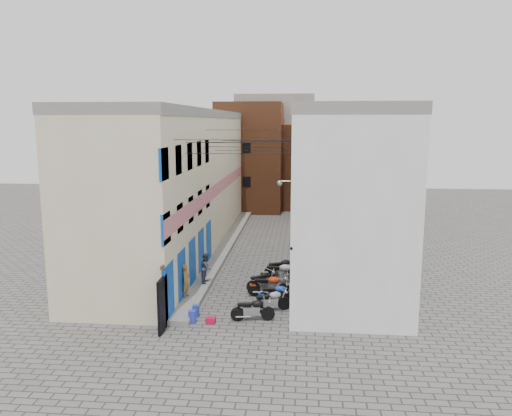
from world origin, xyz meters
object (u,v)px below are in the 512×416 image
(motorcycle_a, at_px, (253,308))
(motorcycle_c, at_px, (276,293))
(motorcycle_f, at_px, (281,272))
(water_jug_near, at_px, (192,317))
(person_b, at_px, (206,268))
(motorcycle_e, at_px, (262,280))
(motorcycle_d, at_px, (269,284))
(red_crate, at_px, (211,321))
(motorcycle_b, at_px, (271,300))
(motorcycle_g, at_px, (282,267))
(person_a, at_px, (186,281))
(water_jug_far, at_px, (196,311))

(motorcycle_a, xyz_separation_m, motorcycle_c, (0.88, 2.02, -0.01))
(motorcycle_f, bearing_deg, water_jug_near, -30.84)
(motorcycle_f, xyz_separation_m, person_b, (-3.70, -0.98, 0.40))
(motorcycle_a, bearing_deg, motorcycle_e, 170.62)
(motorcycle_f, bearing_deg, motorcycle_d, -11.59)
(motorcycle_d, height_order, water_jug_near, motorcycle_d)
(motorcycle_f, xyz_separation_m, red_crate, (-2.66, -5.52, -0.49))
(motorcycle_b, distance_m, water_jug_near, 3.53)
(motorcycle_g, height_order, person_a, person_a)
(motorcycle_c, relative_size, motorcycle_e, 1.01)
(red_crate, bearing_deg, person_a, 123.72)
(water_jug_far, bearing_deg, motorcycle_b, 13.95)
(motorcycle_d, bearing_deg, water_jug_far, -50.33)
(motorcycle_e, bearing_deg, person_b, -131.09)
(motorcycle_a, relative_size, motorcycle_b, 0.99)
(person_a, xyz_separation_m, red_crate, (1.58, -2.36, -0.90))
(motorcycle_f, relative_size, water_jug_near, 4.08)
(motorcycle_d, distance_m, motorcycle_g, 3.00)
(water_jug_near, relative_size, water_jug_far, 1.07)
(person_b, height_order, red_crate, person_b)
(motorcycle_g, xyz_separation_m, person_b, (-3.72, -1.91, 0.42))
(water_jug_near, bearing_deg, motorcycle_d, 49.39)
(motorcycle_f, relative_size, red_crate, 5.40)
(motorcycle_c, relative_size, motorcycle_d, 0.89)
(water_jug_far, height_order, red_crate, water_jug_far)
(person_a, bearing_deg, red_crate, -139.45)
(motorcycle_c, distance_m, motorcycle_e, 2.09)
(motorcycle_d, bearing_deg, person_b, -111.12)
(motorcycle_g, xyz_separation_m, water_jug_far, (-3.45, -5.72, -0.35))
(motorcycle_d, relative_size, water_jug_near, 3.94)
(motorcycle_c, distance_m, person_b, 4.21)
(motorcycle_d, bearing_deg, person_a, -76.61)
(motorcycle_g, bearing_deg, motorcycle_b, -29.73)
(motorcycle_a, xyz_separation_m, motorcycle_b, (0.69, 1.07, 0.00))
(water_jug_near, height_order, water_jug_far, water_jug_near)
(motorcycle_c, relative_size, motorcycle_g, 0.89)
(motorcycle_d, bearing_deg, water_jug_near, -43.76)
(motorcycle_f, height_order, water_jug_far, motorcycle_f)
(motorcycle_d, xyz_separation_m, motorcycle_f, (0.46, 2.04, 0.02))
(water_jug_far, bearing_deg, motorcycle_c, 27.40)
(motorcycle_a, distance_m, water_jug_far, 2.52)
(person_a, distance_m, red_crate, 2.98)
(motorcycle_c, distance_m, water_jug_near, 4.18)
(motorcycle_g, relative_size, person_a, 1.32)
(motorcycle_d, bearing_deg, motorcycle_g, 167.76)
(water_jug_near, bearing_deg, motorcycle_g, 61.79)
(motorcycle_d, height_order, motorcycle_f, motorcycle_f)
(motorcycle_g, bearing_deg, water_jug_near, -54.82)
(motorcycle_a, height_order, red_crate, motorcycle_a)
(motorcycle_d, height_order, person_a, person_a)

